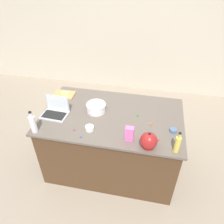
# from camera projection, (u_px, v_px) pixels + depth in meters

# --- Properties ---
(ground_plane) EXTENTS (12.00, 12.00, 0.00)m
(ground_plane) POSITION_uv_depth(u_px,v_px,m) (112.00, 163.00, 3.21)
(ground_plane) COLOR gray
(wall_back) EXTENTS (8.00, 0.10, 2.60)m
(wall_back) POSITION_uv_depth(u_px,v_px,m) (136.00, 28.00, 4.19)
(wall_back) COLOR beige
(wall_back) RESTS_ON ground
(island_counter) EXTENTS (1.71, 1.06, 0.90)m
(island_counter) POSITION_uv_depth(u_px,v_px,m) (112.00, 141.00, 2.93)
(island_counter) COLOR #4C331E
(island_counter) RESTS_ON ground
(laptop) EXTENTS (0.32, 0.25, 0.22)m
(laptop) POSITION_uv_depth(u_px,v_px,m) (55.00, 111.00, 2.65)
(laptop) COLOR #B7B7BC
(laptop) RESTS_ON island_counter
(mixing_bowl_large) EXTENTS (0.24, 0.24, 0.11)m
(mixing_bowl_large) POSITION_uv_depth(u_px,v_px,m) (96.00, 107.00, 2.70)
(mixing_bowl_large) COLOR white
(mixing_bowl_large) RESTS_ON island_counter
(bottle_oil) EXTENTS (0.06, 0.06, 0.25)m
(bottle_oil) POSITION_uv_depth(u_px,v_px,m) (177.00, 144.00, 2.13)
(bottle_oil) COLOR #DBC64C
(bottle_oil) RESTS_ON island_counter
(bottle_vinegar) EXTENTS (0.07, 0.07, 0.27)m
(bottle_vinegar) POSITION_uv_depth(u_px,v_px,m) (33.00, 124.00, 2.37)
(bottle_vinegar) COLOR white
(bottle_vinegar) RESTS_ON island_counter
(kettle) EXTENTS (0.21, 0.18, 0.20)m
(kettle) POSITION_uv_depth(u_px,v_px,m) (149.00, 141.00, 2.20)
(kettle) COLOR maroon
(kettle) RESTS_ON island_counter
(cutting_board) EXTENTS (0.28, 0.21, 0.02)m
(cutting_board) POSITION_uv_depth(u_px,v_px,m) (64.00, 95.00, 3.02)
(cutting_board) COLOR tan
(cutting_board) RESTS_ON island_counter
(butter_stick_left) EXTENTS (0.11, 0.04, 0.04)m
(butter_stick_left) POSITION_uv_depth(u_px,v_px,m) (66.00, 93.00, 3.00)
(butter_stick_left) COLOR #F4E58C
(butter_stick_left) RESTS_ON cutting_board
(ramekin_small) EXTENTS (0.08, 0.08, 0.04)m
(ramekin_small) POSITION_uv_depth(u_px,v_px,m) (173.00, 130.00, 2.41)
(ramekin_small) COLOR slate
(ramekin_small) RESTS_ON island_counter
(ramekin_medium) EXTENTS (0.10, 0.10, 0.05)m
(ramekin_medium) POSITION_uv_depth(u_px,v_px,m) (90.00, 128.00, 2.44)
(ramekin_medium) COLOR white
(ramekin_medium) RESTS_ON island_counter
(candy_bag) EXTENTS (0.09, 0.06, 0.17)m
(candy_bag) POSITION_uv_depth(u_px,v_px,m) (129.00, 134.00, 2.27)
(candy_bag) COLOR pink
(candy_bag) RESTS_ON island_counter
(candy_0) EXTENTS (0.02, 0.02, 0.02)m
(candy_0) POSITION_uv_depth(u_px,v_px,m) (145.00, 140.00, 2.30)
(candy_0) COLOR blue
(candy_0) RESTS_ON island_counter
(candy_1) EXTENTS (0.02, 0.02, 0.02)m
(candy_1) POSITION_uv_depth(u_px,v_px,m) (150.00, 124.00, 2.51)
(candy_1) COLOR orange
(candy_1) RESTS_ON island_counter
(candy_2) EXTENTS (0.02, 0.02, 0.02)m
(candy_2) POSITION_uv_depth(u_px,v_px,m) (81.00, 137.00, 2.35)
(candy_2) COLOR blue
(candy_2) RESTS_ON island_counter
(candy_3) EXTENTS (0.02, 0.02, 0.02)m
(candy_3) POSITION_uv_depth(u_px,v_px,m) (74.00, 130.00, 2.44)
(candy_3) COLOR #CC3399
(candy_3) RESTS_ON island_counter
(candy_4) EXTENTS (0.02, 0.02, 0.02)m
(candy_4) POSITION_uv_depth(u_px,v_px,m) (151.00, 123.00, 2.53)
(candy_4) COLOR orange
(candy_4) RESTS_ON island_counter
(candy_5) EXTENTS (0.02, 0.02, 0.02)m
(candy_5) POSITION_uv_depth(u_px,v_px,m) (138.00, 115.00, 2.64)
(candy_5) COLOR green
(candy_5) RESTS_ON island_counter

